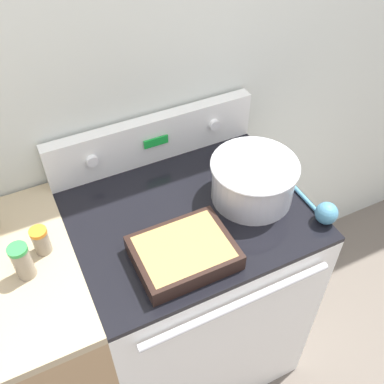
# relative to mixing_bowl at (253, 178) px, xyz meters

# --- Properties ---
(kitchen_wall) EXTENTS (8.00, 0.05, 2.50)m
(kitchen_wall) POSITION_rel_mixing_bowl_xyz_m (-0.22, 0.39, 0.23)
(kitchen_wall) COLOR silver
(kitchen_wall) RESTS_ON ground_plane
(stove_range) EXTENTS (0.77, 0.67, 0.93)m
(stove_range) POSITION_rel_mixing_bowl_xyz_m (-0.22, 0.03, -0.55)
(stove_range) COLOR white
(stove_range) RESTS_ON ground_plane
(control_panel) EXTENTS (0.77, 0.07, 0.18)m
(control_panel) POSITION_rel_mixing_bowl_xyz_m (-0.22, 0.33, 0.01)
(control_panel) COLOR white
(control_panel) RESTS_ON stove_range
(side_counter) EXTENTS (0.61, 0.64, 0.95)m
(side_counter) POSITION_rel_mixing_bowl_xyz_m (-0.90, 0.03, -0.54)
(side_counter) COLOR tan
(side_counter) RESTS_ON ground_plane
(mixing_bowl) EXTENTS (0.29, 0.29, 0.15)m
(mixing_bowl) POSITION_rel_mixing_bowl_xyz_m (0.00, 0.00, 0.00)
(mixing_bowl) COLOR silver
(mixing_bowl) RESTS_ON stove_range
(casserole_dish) EXTENTS (0.29, 0.22, 0.06)m
(casserole_dish) POSITION_rel_mixing_bowl_xyz_m (-0.31, -0.14, -0.05)
(casserole_dish) COLOR black
(casserole_dish) RESTS_ON stove_range
(ladle) EXTENTS (0.07, 0.27, 0.07)m
(ladle) POSITION_rel_mixing_bowl_xyz_m (0.15, -0.19, -0.05)
(ladle) COLOR teal
(ladle) RESTS_ON stove_range
(spice_jar_orange_cap) EXTENTS (0.05, 0.05, 0.09)m
(spice_jar_orange_cap) POSITION_rel_mixing_bowl_xyz_m (-0.68, 0.07, -0.02)
(spice_jar_orange_cap) COLOR gray
(spice_jar_orange_cap) RESTS_ON side_counter
(spice_jar_green_cap) EXTENTS (0.05, 0.05, 0.12)m
(spice_jar_green_cap) POSITION_rel_mixing_bowl_xyz_m (-0.74, 0.00, -0.01)
(spice_jar_green_cap) COLOR gray
(spice_jar_green_cap) RESTS_ON side_counter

